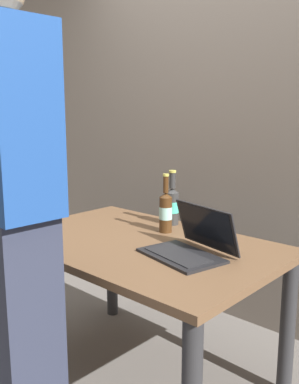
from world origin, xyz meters
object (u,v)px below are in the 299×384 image
object	(u,v)px
beer_bottle_dark	(166,211)
beer_bottle_amber	(172,204)
laptop	(190,244)
person_figure	(7,223)

from	to	relation	value
beer_bottle_dark	beer_bottle_amber	xyz separation A→B (m)	(-0.07, 0.14, 0.00)
beer_bottle_amber	beer_bottle_dark	bearing A→B (deg)	-62.63
laptop	person_figure	size ratio (longest dim) A/B	0.22
laptop	person_figure	distance (m)	0.78
person_figure	laptop	bearing A→B (deg)	69.80
beer_bottle_amber	person_figure	bearing A→B (deg)	-83.32
beer_bottle_dark	person_figure	world-z (taller)	person_figure
laptop	beer_bottle_dark	xyz separation A→B (m)	(-0.31, 0.20, 0.07)
beer_bottle_dark	person_figure	xyz separation A→B (m)	(0.05, -0.91, 0.12)
laptop	beer_bottle_amber	xyz separation A→B (m)	(-0.38, 0.34, 0.07)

